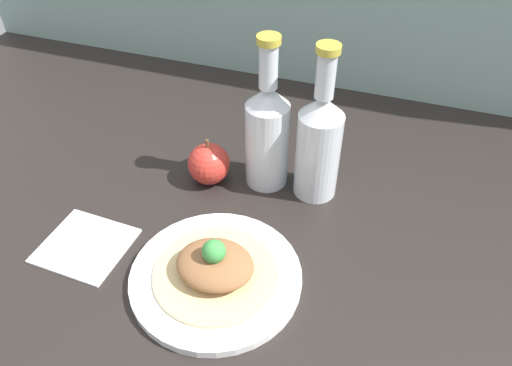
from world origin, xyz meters
The scene contains 7 objects.
ground_plane centered at (0.00, 0.00, -2.00)cm, with size 180.00×110.00×4.00cm, color black.
plate centered at (-0.11, -9.92, 0.88)cm, with size 25.99×25.99×1.66cm.
plated_food centered at (-0.11, -9.92, 3.36)cm, with size 18.90×18.90×6.90cm.
cider_bottle_left centered at (-0.26, 14.79, 10.85)cm, with size 7.67×7.67×28.43cm.
cider_bottle_right centered at (9.16, 14.79, 10.85)cm, with size 7.67×7.67×28.43cm.
apple centered at (-9.93, 11.26, 3.87)cm, with size 7.73×7.73×9.21cm.
napkin centered at (-22.61, -10.55, 0.40)cm, with size 13.96×13.13×0.80cm.
Camera 1 is at (21.03, -52.72, 60.98)cm, focal length 35.00 mm.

